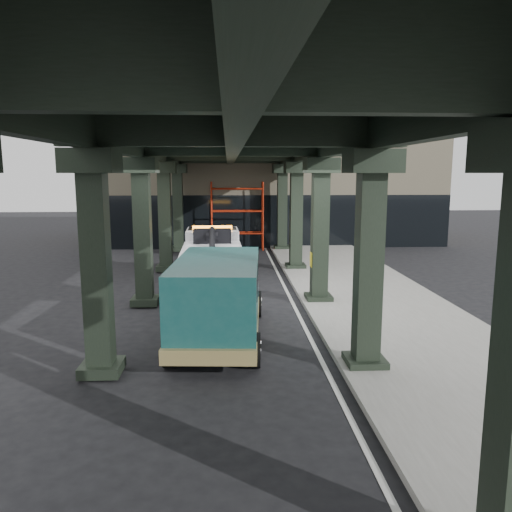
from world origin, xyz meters
name	(u,v)px	position (x,y,z in m)	size (l,w,h in m)	color
ground	(246,321)	(0.00, 0.00, 0.00)	(90.00, 90.00, 0.00)	black
sidewalk	(372,300)	(4.50, 2.00, 0.07)	(5.00, 40.00, 0.15)	gray
lane_stripe	(293,303)	(1.70, 2.00, 0.01)	(0.12, 38.00, 0.01)	silver
viaduct	(231,144)	(-0.40, 2.00, 5.46)	(7.40, 32.00, 6.40)	black
building	(264,180)	(2.00, 20.00, 4.00)	(22.00, 10.00, 8.00)	#C6B793
scaffolding	(237,214)	(0.00, 14.64, 2.11)	(3.08, 0.88, 4.00)	#B8260E
tow_truck	(213,260)	(-1.14, 3.95, 1.21)	(2.45, 7.66, 2.49)	black
towed_van	(219,297)	(-0.81, -1.84, 1.24)	(2.62, 5.82, 2.31)	#134544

